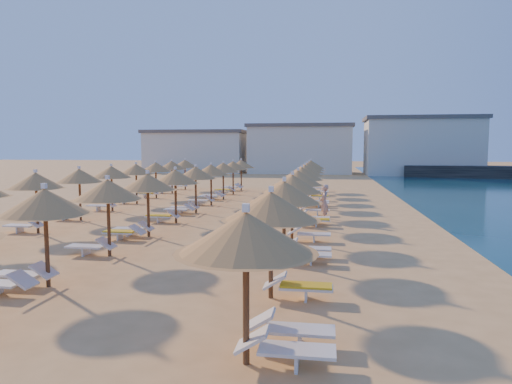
% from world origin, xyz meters
% --- Properties ---
extents(ground, '(220.00, 220.00, 0.00)m').
position_xyz_m(ground, '(0.00, 0.00, 0.00)').
color(ground, '#E3A663').
rests_on(ground, ground).
extents(hotel_blocks, '(48.70, 11.31, 8.10)m').
position_xyz_m(hotel_blocks, '(2.00, 46.65, 3.70)').
color(hotel_blocks, beige).
rests_on(hotel_blocks, ground).
extents(parasol_row_east, '(2.53, 35.04, 2.87)m').
position_xyz_m(parasol_row_east, '(3.13, 2.28, 2.32)').
color(parasol_row_east, brown).
rests_on(parasol_row_east, ground).
extents(parasol_row_west, '(2.53, 35.04, 2.87)m').
position_xyz_m(parasol_row_west, '(-3.07, 2.28, 2.32)').
color(parasol_row_west, brown).
rests_on(parasol_row_west, ground).
extents(parasol_row_inland, '(2.53, 27.82, 2.87)m').
position_xyz_m(parasol_row_inland, '(-8.30, 5.90, 2.32)').
color(parasol_row_inland, brown).
rests_on(parasol_row_inland, ground).
extents(loungers, '(14.57, 33.09, 0.66)m').
position_xyz_m(loungers, '(-1.92, 2.87, 0.34)').
color(loungers, silver).
rests_on(loungers, ground).
extents(beachgoer_a, '(0.46, 0.70, 1.91)m').
position_xyz_m(beachgoer_a, '(4.39, 2.29, 0.96)').
color(beachgoer_a, tan).
rests_on(beachgoer_a, ground).
extents(beachgoer_c, '(1.20, 0.98, 1.91)m').
position_xyz_m(beachgoer_c, '(3.06, 7.81, 0.96)').
color(beachgoer_c, tan).
rests_on(beachgoer_c, ground).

